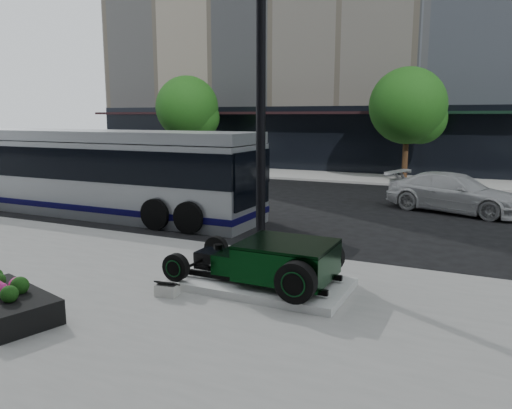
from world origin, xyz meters
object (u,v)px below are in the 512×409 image
at_px(lamppost, 261,112).
at_px(white_sedan, 454,193).
at_px(transit_bus, 99,172).
at_px(hot_rod, 277,260).
at_px(flower_planter, 5,303).

bearing_deg(lamppost, white_sedan, 66.20).
height_order(lamppost, transit_bus, lamppost).
relative_size(hot_rod, flower_planter, 1.42).
bearing_deg(flower_planter, lamppost, 66.97).
relative_size(transit_bus, white_sedan, 2.52).
height_order(lamppost, flower_planter, lamppost).
relative_size(lamppost, transit_bus, 0.61).
bearing_deg(white_sedan, transit_bus, 133.77).
height_order(hot_rod, flower_planter, hot_rod).
distance_m(lamppost, white_sedan, 9.71).
distance_m(hot_rod, flower_planter, 4.78).
distance_m(lamppost, flower_planter, 6.53).
bearing_deg(transit_bus, hot_rod, -28.89).
xyz_separation_m(transit_bus, white_sedan, (11.36, 5.66, -0.79)).
bearing_deg(flower_planter, transit_bus, 123.55).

